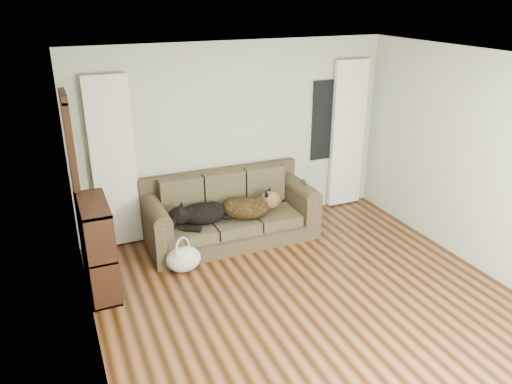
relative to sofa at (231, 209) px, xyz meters
name	(u,v)px	position (x,y,z in m)	size (l,w,h in m)	color
floor	(321,312)	(0.28, -1.97, -0.45)	(5.00, 5.00, 0.00)	black
ceiling	(336,65)	(0.28, -1.97, 2.15)	(5.00, 5.00, 0.00)	white
wall_back	(236,137)	(0.28, 0.53, 0.85)	(4.50, 0.04, 2.60)	#AEB8A5
wall_left	(87,244)	(-1.97, -1.97, 0.85)	(0.04, 5.00, 2.60)	#AEB8A5
wall_right	(499,170)	(2.53, -1.97, 0.85)	(0.04, 5.00, 2.60)	#AEB8A5
curtain_left	(114,164)	(-1.42, 0.45, 0.70)	(0.55, 0.08, 2.25)	white
curtain_right	(348,135)	(2.08, 0.45, 0.70)	(0.55, 0.08, 2.25)	white
window_pane	(327,120)	(1.73, 0.50, 0.95)	(0.50, 0.03, 1.20)	black
door_casing	(76,187)	(-1.92, 0.08, 0.60)	(0.07, 0.60, 2.10)	black
sofa	(231,209)	(0.00, 0.00, 0.00)	(2.28, 0.99, 0.93)	#453921
dog_black_lab	(200,214)	(-0.46, -0.05, 0.03)	(0.63, 0.44, 0.27)	black
dog_shepherd	(248,207)	(0.21, -0.10, 0.04)	(0.67, 0.48, 0.30)	black
tv_remote	(304,182)	(1.04, -0.12, 0.28)	(0.05, 0.17, 0.02)	black
tote_bag	(183,259)	(-0.83, -0.55, -0.29)	(0.43, 0.33, 0.31)	silver
bookshelf	(98,251)	(-1.81, -0.58, 0.05)	(0.32, 0.86, 1.08)	black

